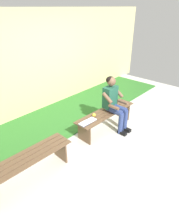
% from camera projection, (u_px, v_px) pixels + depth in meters
% --- Properties ---
extents(ground_plane, '(10.00, 7.00, 0.04)m').
position_uv_depth(ground_plane, '(113.00, 174.00, 3.44)').
color(ground_plane, beige).
extents(grass_strip, '(9.00, 2.27, 0.03)m').
position_uv_depth(grass_strip, '(33.00, 123.00, 4.90)').
color(grass_strip, '#2D6B28').
rests_on(grass_strip, ground).
extents(brick_wall, '(9.50, 0.24, 2.60)m').
position_uv_depth(brick_wall, '(31.00, 64.00, 5.00)').
color(brick_wall, '#D1C684').
rests_on(brick_wall, ground).
extents(bench_near, '(1.69, 0.46, 0.45)m').
position_uv_depth(bench_near, '(106.00, 116.00, 4.54)').
color(bench_near, brown).
rests_on(bench_near, ground).
extents(bench_far, '(1.61, 0.45, 0.45)m').
position_uv_depth(bench_far, '(27.00, 163.00, 3.18)').
color(bench_far, brown).
rests_on(bench_far, ground).
extents(person_seated, '(0.50, 0.69, 1.26)m').
position_uv_depth(person_seated, '(114.00, 102.00, 4.41)').
color(person_seated, '#1E513D').
rests_on(person_seated, ground).
extents(apple, '(0.08, 0.08, 0.08)m').
position_uv_depth(apple, '(94.00, 115.00, 4.28)').
color(apple, gold).
rests_on(apple, bench_near).
extents(book_open, '(0.42, 0.17, 0.02)m').
position_uv_depth(book_open, '(88.00, 122.00, 4.08)').
color(book_open, white).
rests_on(book_open, bench_near).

